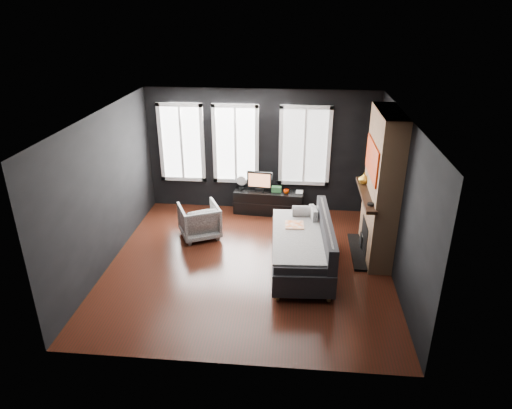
# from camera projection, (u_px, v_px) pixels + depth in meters

# --- Properties ---
(floor) EXTENTS (5.00, 5.00, 0.00)m
(floor) POSITION_uv_depth(u_px,v_px,m) (249.00, 264.00, 8.24)
(floor) COLOR black
(floor) RESTS_ON ground
(ceiling) EXTENTS (5.00, 5.00, 0.00)m
(ceiling) POSITION_uv_depth(u_px,v_px,m) (248.00, 116.00, 7.15)
(ceiling) COLOR white
(ceiling) RESTS_ON ground
(wall_back) EXTENTS (5.00, 0.02, 2.70)m
(wall_back) POSITION_uv_depth(u_px,v_px,m) (261.00, 151.00, 9.97)
(wall_back) COLOR black
(wall_back) RESTS_ON ground
(wall_left) EXTENTS (0.02, 5.00, 2.70)m
(wall_left) POSITION_uv_depth(u_px,v_px,m) (105.00, 190.00, 7.91)
(wall_left) COLOR black
(wall_left) RESTS_ON ground
(wall_right) EXTENTS (0.02, 5.00, 2.70)m
(wall_right) POSITION_uv_depth(u_px,v_px,m) (400.00, 201.00, 7.48)
(wall_right) COLOR black
(wall_right) RESTS_ON ground
(windows) EXTENTS (4.00, 0.16, 1.76)m
(windows) POSITION_uv_depth(u_px,v_px,m) (240.00, 104.00, 9.55)
(windows) COLOR white
(windows) RESTS_ON wall_back
(fireplace) EXTENTS (0.70, 1.62, 2.70)m
(fireplace) POSITION_uv_depth(u_px,v_px,m) (382.00, 187.00, 8.04)
(fireplace) COLOR #93724C
(fireplace) RESTS_ON floor
(sofa) EXTENTS (1.22, 2.27, 0.95)m
(sofa) POSITION_uv_depth(u_px,v_px,m) (301.00, 244.00, 7.96)
(sofa) COLOR black
(sofa) RESTS_ON floor
(stripe_pillow) EXTENTS (0.16, 0.38, 0.37)m
(stripe_pillow) POSITION_uv_depth(u_px,v_px,m) (313.00, 217.00, 8.45)
(stripe_pillow) COLOR gray
(stripe_pillow) RESTS_ON sofa
(armchair) EXTENTS (0.96, 0.94, 0.76)m
(armchair) POSITION_uv_depth(u_px,v_px,m) (199.00, 219.00, 9.07)
(armchair) COLOR silver
(armchair) RESTS_ON floor
(media_console) EXTENTS (1.55, 0.59, 0.52)m
(media_console) POSITION_uv_depth(u_px,v_px,m) (269.00, 202.00, 10.16)
(media_console) COLOR black
(media_console) RESTS_ON floor
(monitor) EXTENTS (0.57, 0.18, 0.50)m
(monitor) POSITION_uv_depth(u_px,v_px,m) (260.00, 180.00, 9.97)
(monitor) COLOR black
(monitor) RESTS_ON media_console
(desk_fan) EXTENTS (0.24, 0.24, 0.31)m
(desk_fan) POSITION_uv_depth(u_px,v_px,m) (242.00, 182.00, 10.11)
(desk_fan) COLOR #959595
(desk_fan) RESTS_ON media_console
(mug) EXTENTS (0.12, 0.10, 0.12)m
(mug) POSITION_uv_depth(u_px,v_px,m) (286.00, 191.00, 9.89)
(mug) COLOR #E53B01
(mug) RESTS_ON media_console
(book) EXTENTS (0.15, 0.02, 0.20)m
(book) POSITION_uv_depth(u_px,v_px,m) (296.00, 188.00, 9.95)
(book) COLOR tan
(book) RESTS_ON media_console
(storage_box) EXTENTS (0.22, 0.15, 0.12)m
(storage_box) POSITION_uv_depth(u_px,v_px,m) (276.00, 189.00, 9.99)
(storage_box) COLOR #32723B
(storage_box) RESTS_ON media_console
(mantel_vase) EXTENTS (0.21, 0.21, 0.20)m
(mantel_vase) POSITION_uv_depth(u_px,v_px,m) (364.00, 178.00, 8.48)
(mantel_vase) COLOR gold
(mantel_vase) RESTS_ON fireplace
(mantel_clock) EXTENTS (0.12, 0.12, 0.04)m
(mantel_clock) POSITION_uv_depth(u_px,v_px,m) (371.00, 204.00, 7.60)
(mantel_clock) COLOR black
(mantel_clock) RESTS_ON fireplace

